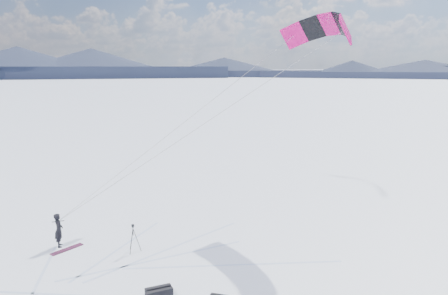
{
  "coord_description": "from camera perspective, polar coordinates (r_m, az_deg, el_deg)",
  "views": [
    {
      "loc": [
        2.04,
        -17.38,
        8.39
      ],
      "look_at": [
        5.14,
        4.61,
        4.22
      ],
      "focal_mm": 35.0,
      "sensor_mm": 36.0,
      "label": 1
    }
  ],
  "objects": [
    {
      "name": "gear_bag_a",
      "position": [
        17.06,
        -8.49,
        -18.23
      ],
      "size": [
        1.05,
        0.7,
        0.43
      ],
      "rotation": [
        0.0,
        0.0,
        0.27
      ],
      "color": "black",
      "rests_on": "ground"
    },
    {
      "name": "snow_tracks",
      "position": [
        19.38,
        -12.74,
        -15.29
      ],
      "size": [
        17.62,
        10.25,
        0.01
      ],
      "color": "#ACBEE0",
      "rests_on": "ground"
    },
    {
      "name": "horizon_hills",
      "position": [
        17.99,
        -14.33,
        -3.12
      ],
      "size": [
        704.0,
        704.42,
        9.79
      ],
      "color": "#1B2035",
      "rests_on": "ground"
    },
    {
      "name": "snowkiter",
      "position": [
        22.5,
        -20.64,
        -11.98
      ],
      "size": [
        0.51,
        0.66,
        1.62
      ],
      "primitive_type": "imported",
      "rotation": [
        0.0,
        0.0,
        1.8
      ],
      "color": "black",
      "rests_on": "ground"
    },
    {
      "name": "tripod",
      "position": [
        20.66,
        -11.78,
        -11.03
      ],
      "size": [
        0.55,
        0.62,
        1.31
      ],
      "rotation": [
        0.0,
        0.0,
        0.06
      ],
      "color": "black",
      "rests_on": "ground"
    },
    {
      "name": "ground",
      "position": [
        19.41,
        -13.74,
        -15.31
      ],
      "size": [
        1800.0,
        1800.0,
        0.0
      ],
      "primitive_type": "plane",
      "color": "white"
    },
    {
      "name": "snowboard",
      "position": [
        22.0,
        -19.82,
        -12.39
      ],
      "size": [
        1.34,
        1.33,
        0.04
      ],
      "primitive_type": "cube",
      "rotation": [
        0.0,
        0.0,
        0.78
      ],
      "color": "maroon",
      "rests_on": "ground"
    },
    {
      "name": "power_kite",
      "position": [
        25.22,
        12.61,
        14.77
      ],
      "size": [
        14.98,
        6.26,
        10.0
      ],
      "color": "#CC0766",
      "rests_on": "ground"
    }
  ]
}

